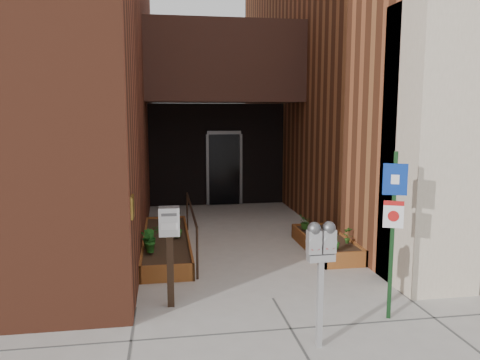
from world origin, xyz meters
name	(u,v)px	position (x,y,z in m)	size (l,w,h in m)	color
ground	(273,299)	(0.00, 0.00, 0.00)	(80.00, 80.00, 0.00)	#9E9991
architecture	(211,31)	(-0.18, 6.89, 4.98)	(20.00, 14.60, 10.00)	brown
planter_left	(166,244)	(-1.55, 2.70, 0.13)	(0.90, 3.60, 0.30)	brown
planter_right	(326,244)	(1.60, 2.20, 0.13)	(0.80, 2.20, 0.30)	brown
handrail	(191,214)	(-1.05, 2.65, 0.75)	(0.04, 3.34, 0.90)	black
parking_meter	(321,251)	(0.21, -1.49, 1.17)	(0.34, 0.16, 1.52)	#B6B7B9
sign_post	(393,218)	(1.39, -0.90, 1.39)	(0.29, 0.14, 2.25)	#123216
payment_dropbox	(170,235)	(-1.50, -0.03, 1.04)	(0.29, 0.23, 1.45)	black
shrub_left_a	(150,236)	(-1.85, 1.99, 0.50)	(0.36, 0.36, 0.40)	#1C621D
shrub_left_b	(149,241)	(-1.85, 1.67, 0.51)	(0.23, 0.23, 0.41)	#1E5F1B
shrub_left_c	(177,228)	(-1.33, 2.63, 0.47)	(0.19, 0.19, 0.34)	#255C1A
shrub_left_d	(178,220)	(-1.30, 3.36, 0.46)	(0.17, 0.17, 0.32)	#19591A
shrub_right_a	(335,241)	(1.44, 1.30, 0.46)	(0.18, 0.18, 0.32)	#205317
shrub_right_b	(348,235)	(1.83, 1.64, 0.46)	(0.17, 0.17, 0.32)	#2A5C1A
shrub_right_c	(305,222)	(1.35, 2.80, 0.45)	(0.28, 0.28, 0.31)	#225117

